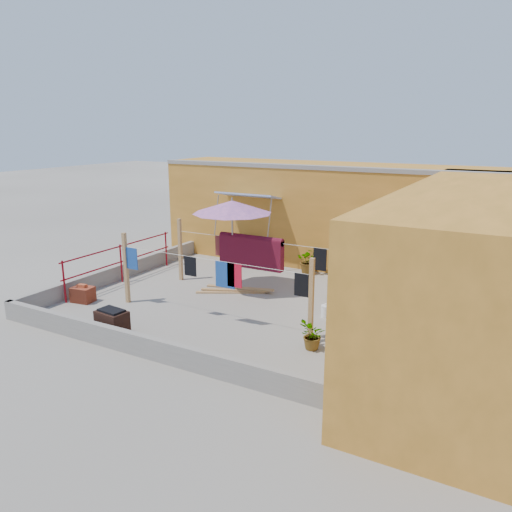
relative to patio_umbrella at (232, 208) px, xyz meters
name	(u,v)px	position (x,y,z in m)	size (l,w,h in m)	color
ground	(241,302)	(0.69, -0.74, -2.27)	(80.00, 80.00, 0.00)	#9E998E
wall_back	(329,214)	(1.18, 3.96, -0.66)	(11.00, 3.27, 3.21)	orange
wall_right	(467,269)	(5.89, -0.74, -0.67)	(2.40, 9.00, 3.20)	orange
parapet_front	(146,346)	(0.69, -4.32, -2.05)	(8.30, 0.16, 0.44)	gray
parapet_left	(121,272)	(-3.39, -0.74, -2.05)	(0.16, 7.30, 0.44)	gray
red_railing	(121,258)	(-3.16, -0.94, -1.55)	(0.05, 4.20, 1.10)	maroon
clothesline_rig	(247,256)	(0.57, -0.20, -1.19)	(5.09, 2.35, 1.80)	tan
patio_umbrella	(232,208)	(0.00, 0.00, 0.00)	(2.55, 2.55, 2.53)	gray
outdoor_table	(247,244)	(-0.99, 2.46, -1.61)	(1.64, 0.96, 0.73)	black
brick_stack	(83,294)	(-2.84, -2.67, -2.07)	(0.58, 0.46, 0.46)	#953822
lumber_pile	(235,290)	(0.16, -0.14, -2.21)	(1.91, 1.06, 0.12)	tan
brazier	(112,323)	(-0.63, -3.86, -1.98)	(0.70, 0.50, 0.59)	black
white_basin	(151,345)	(0.48, -3.94, -2.23)	(0.49, 0.49, 0.08)	white
water_jug_a	(326,311)	(2.95, -0.66, -2.12)	(0.21, 0.21, 0.33)	white
water_jug_b	(372,308)	(3.83, 0.06, -2.12)	(0.22, 0.22, 0.35)	white
green_hose	(417,289)	(4.39, 2.46, -2.24)	(0.46, 0.46, 0.07)	#1A7528
plant_back_a	(309,261)	(1.17, 2.46, -1.87)	(0.72, 0.63, 0.80)	#1E5016
plant_back_b	(400,274)	(3.89, 2.46, -1.90)	(0.41, 0.41, 0.74)	#1E5016
plant_right_a	(399,297)	(4.39, 0.38, -1.84)	(0.46, 0.31, 0.87)	#1E5016
plant_right_b	(393,308)	(4.39, -0.18, -1.93)	(0.37, 0.30, 0.68)	#1E5016
plant_right_c	(312,336)	(3.36, -2.44, -1.97)	(0.54, 0.47, 0.60)	#1E5016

